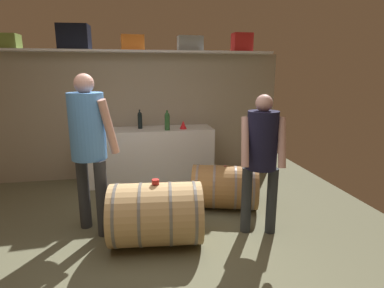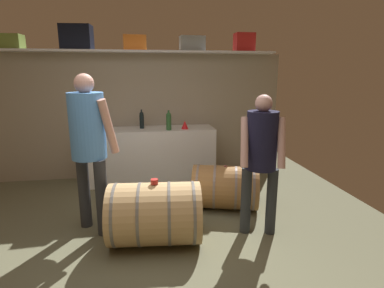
{
  "view_description": "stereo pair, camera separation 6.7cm",
  "coord_description": "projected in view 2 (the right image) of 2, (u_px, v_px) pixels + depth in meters",
  "views": [
    {
      "loc": [
        -0.02,
        -2.67,
        1.73
      ],
      "look_at": [
        0.61,
        0.76,
        0.92
      ],
      "focal_mm": 28.98,
      "sensor_mm": 36.0,
      "label": 1
    },
    {
      "loc": [
        0.05,
        -2.68,
        1.73
      ],
      "look_at": [
        0.61,
        0.76,
        0.92
      ],
      "focal_mm": 28.98,
      "sensor_mm": 36.0,
      "label": 2
    }
  ],
  "objects": [
    {
      "name": "wine_barrel_near",
      "position": [
        155.0,
        214.0,
        3.15
      ],
      "size": [
        0.98,
        0.72,
        0.65
      ],
      "rotation": [
        0.0,
        0.0,
        -0.09
      ],
      "color": "tan",
      "rests_on": "ground"
    },
    {
      "name": "work_cabinet",
      "position": [
        153.0,
        155.0,
        4.98
      ],
      "size": [
        1.94,
        0.57,
        0.86
      ],
      "primitive_type": "cube",
      "color": "silver",
      "rests_on": "ground"
    },
    {
      "name": "toolcase_orange",
      "position": [
        135.0,
        43.0,
        4.73
      ],
      "size": [
        0.35,
        0.28,
        0.22
      ],
      "primitive_type": "cube",
      "rotation": [
        0.0,
        0.0,
        0.06
      ],
      "color": "orange",
      "rests_on": "high_shelf_board"
    },
    {
      "name": "wine_barrel_far",
      "position": [
        225.0,
        187.0,
        3.99
      ],
      "size": [
        0.95,
        0.76,
        0.57
      ],
      "rotation": [
        0.0,
        0.0,
        -0.28
      ],
      "color": "#9C6E3D",
      "rests_on": "ground"
    },
    {
      "name": "toolcase_grey",
      "position": [
        192.0,
        44.0,
        4.88
      ],
      "size": [
        0.4,
        0.2,
        0.23
      ],
      "primitive_type": "cube",
      "rotation": [
        0.0,
        0.0,
        0.06
      ],
      "color": "gray",
      "rests_on": "high_shelf_board"
    },
    {
      "name": "ground_plane",
      "position": [
        141.0,
        227.0,
        3.57
      ],
      "size": [
        5.98,
        8.23,
        0.02
      ],
      "primitive_type": "cube",
      "color": "#5D5D44"
    },
    {
      "name": "tasting_cup",
      "position": [
        154.0,
        181.0,
        3.08
      ],
      "size": [
        0.07,
        0.07,
        0.05
      ],
      "primitive_type": "cylinder",
      "color": "red",
      "rests_on": "wine_barrel_near"
    },
    {
      "name": "toolcase_olive",
      "position": [
        12.0,
        42.0,
        4.46
      ],
      "size": [
        0.29,
        0.27,
        0.21
      ],
      "primitive_type": "cube",
      "rotation": [
        0.0,
        0.0,
        -0.02
      ],
      "color": "olive",
      "rests_on": "high_shelf_board"
    },
    {
      "name": "toolcase_red",
      "position": [
        244.0,
        42.0,
        5.0
      ],
      "size": [
        0.31,
        0.23,
        0.29
      ],
      "primitive_type": "cube",
      "rotation": [
        0.0,
        0.0,
        0.01
      ],
      "color": "red",
      "rests_on": "high_shelf_board"
    },
    {
      "name": "visitor_tasting",
      "position": [
        89.0,
        138.0,
        3.26
      ],
      "size": [
        0.51,
        0.5,
        1.72
      ],
      "rotation": [
        0.0,
        0.0,
        -0.79
      ],
      "color": "#2C2F34",
      "rests_on": "ground"
    },
    {
      "name": "back_wall_panel",
      "position": [
        139.0,
        116.0,
        5.14
      ],
      "size": [
        4.78,
        0.1,
        2.02
      ],
      "primitive_type": "cube",
      "color": "gray",
      "rests_on": "ground"
    },
    {
      "name": "wine_bottle_amber",
      "position": [
        98.0,
        122.0,
        4.63
      ],
      "size": [
        0.08,
        0.08,
        0.31
      ],
      "color": "brown",
      "rests_on": "work_cabinet"
    },
    {
      "name": "wine_bottle_green",
      "position": [
        169.0,
        121.0,
        4.73
      ],
      "size": [
        0.08,
        0.08,
        0.3
      ],
      "color": "#29592C",
      "rests_on": "work_cabinet"
    },
    {
      "name": "winemaker_pouring",
      "position": [
        261.0,
        151.0,
        3.21
      ],
      "size": [
        0.49,
        0.42,
        1.51
      ],
      "rotation": [
        0.0,
        0.0,
        -3.4
      ],
      "color": "#282D32",
      "rests_on": "ground"
    },
    {
      "name": "wine_glass",
      "position": [
        102.0,
        123.0,
        4.84
      ],
      "size": [
        0.08,
        0.08,
        0.13
      ],
      "color": "white",
      "rests_on": "work_cabinet"
    },
    {
      "name": "high_shelf_board",
      "position": [
        136.0,
        52.0,
        4.77
      ],
      "size": [
        4.4,
        0.4,
        0.03
      ],
      "primitive_type": "cube",
      "color": "silver",
      "rests_on": "back_wall_panel"
    },
    {
      "name": "toolcase_black",
      "position": [
        77.0,
        37.0,
        4.59
      ],
      "size": [
        0.46,
        0.33,
        0.36
      ],
      "primitive_type": "cube",
      "rotation": [
        0.0,
        0.0,
        -0.08
      ],
      "color": "black",
      "rests_on": "high_shelf_board"
    },
    {
      "name": "red_funnel",
      "position": [
        185.0,
        125.0,
        4.84
      ],
      "size": [
        0.11,
        0.11,
        0.13
      ],
      "primitive_type": "cone",
      "color": "red",
      "rests_on": "work_cabinet"
    },
    {
      "name": "wine_bottle_dark",
      "position": [
        142.0,
        120.0,
        4.86
      ],
      "size": [
        0.07,
        0.07,
        0.3
      ],
      "color": "black",
      "rests_on": "work_cabinet"
    }
  ]
}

